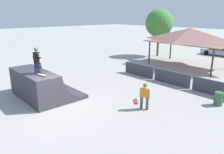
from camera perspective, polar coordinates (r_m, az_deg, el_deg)
name	(u,v)px	position (r m, az deg, el deg)	size (l,w,h in m)	color
ground_plane	(58,108)	(13.74, -14.02, -7.74)	(160.00, 160.00, 0.00)	#A3A09B
quarter_pipe_ramp	(40,86)	(15.40, -18.29, -2.25)	(4.54, 3.48, 1.87)	#38383D
skater_on_deck	(37,59)	(14.15, -19.02, 4.51)	(0.71, 0.32, 1.63)	#1E2347
skateboard_on_deck	(42,75)	(13.75, -17.81, 0.52)	(0.80, 0.33, 0.09)	silver
bystander_walking	(145,94)	(12.92, 8.55, -4.47)	(0.61, 0.37, 1.61)	#4C4C51
skateboard_on_ground	(136,101)	(14.18, 6.26, -6.32)	(0.75, 0.73, 0.09)	silver
barrier_fence	(171,78)	(18.16, 15.28, -0.18)	(10.19, 0.12, 1.05)	#3D3D42
pavilion_shelter	(190,36)	(24.63, 19.67, 10.16)	(8.36, 4.96, 4.05)	#2D2D33
tree_beside_pavilion	(159,23)	(29.85, 12.21, 13.55)	(3.58, 3.58, 6.09)	brown
trash_bin	(218,99)	(15.03, 26.06, -5.12)	(0.52, 0.52, 0.85)	#385B3D
parked_car_silver	(219,51)	(33.19, 26.19, 6.09)	(4.53, 1.84, 1.27)	#A8AAAF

